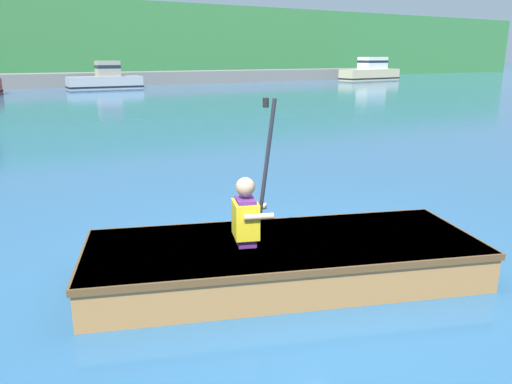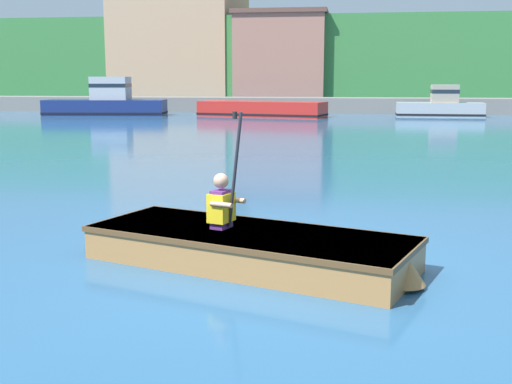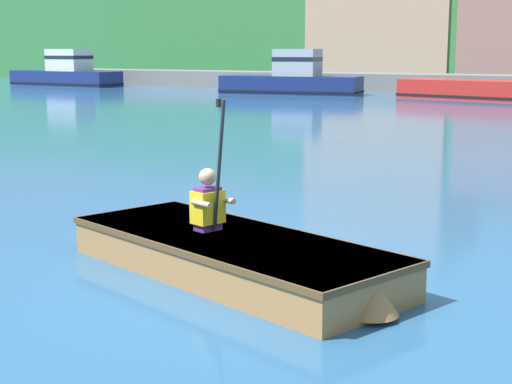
# 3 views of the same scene
# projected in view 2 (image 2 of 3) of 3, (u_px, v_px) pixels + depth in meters

# --- Properties ---
(ground_plane) EXTENTS (300.00, 300.00, 0.00)m
(ground_plane) POSITION_uv_depth(u_px,v_px,m) (273.00, 264.00, 7.08)
(ground_plane) COLOR #28567F
(shoreline_ridge) EXTENTS (120.00, 20.00, 6.38)m
(shoreline_ridge) POSITION_uv_depth(u_px,v_px,m) (343.00, 65.00, 53.34)
(shoreline_ridge) COLOR #387A3D
(shoreline_ridge) RESTS_ON ground
(waterfront_warehouse_left) EXTENTS (9.03, 11.01, 11.05)m
(waterfront_warehouse_left) POSITION_uv_depth(u_px,v_px,m) (183.00, 33.00, 50.09)
(waterfront_warehouse_left) COLOR tan
(waterfront_warehouse_left) RESTS_ON ground
(waterfront_office_block_center) EXTENTS (6.59, 10.64, 6.74)m
(waterfront_office_block_center) POSITION_uv_depth(u_px,v_px,m) (285.00, 61.00, 48.64)
(waterfront_office_block_center) COLOR #9E6B5B
(waterfront_office_block_center) RESTS_ON ground
(marina_dock) EXTENTS (63.55, 2.40, 0.90)m
(marina_dock) POSITION_uv_depth(u_px,v_px,m) (338.00, 105.00, 38.88)
(marina_dock) COLOR slate
(marina_dock) RESTS_ON ground
(moored_boat_dock_west_end) EXTENTS (6.90, 2.93, 2.14)m
(moored_boat_dock_west_end) POSITION_uv_depth(u_px,v_px,m) (107.00, 103.00, 35.89)
(moored_boat_dock_west_end) COLOR navy
(moored_boat_dock_west_end) RESTS_ON ground
(moored_boat_dock_center_far) EXTENTS (4.64, 1.52, 1.72)m
(moored_boat_dock_center_far) POSITION_uv_depth(u_px,v_px,m) (441.00, 106.00, 34.52)
(moored_boat_dock_center_far) COLOR #9EA3A8
(moored_boat_dock_center_far) RESTS_ON ground
(moored_boat_dock_east_inner) EXTENTS (7.22, 3.59, 0.82)m
(moored_boat_dock_east_inner) POSITION_uv_depth(u_px,v_px,m) (262.00, 110.00, 34.81)
(moored_boat_dock_east_inner) COLOR red
(moored_boat_dock_east_inner) RESTS_ON ground
(rowboat_foreground) EXTENTS (3.83, 2.46, 0.37)m
(rowboat_foreground) POSITION_uv_depth(u_px,v_px,m) (254.00, 246.00, 7.01)
(rowboat_foreground) COLOR #A3703D
(rowboat_foreground) RESTS_ON ground
(person_paddler) EXTENTS (0.41, 0.42, 1.30)m
(person_paddler) POSITION_uv_depth(u_px,v_px,m) (222.00, 203.00, 7.12)
(person_paddler) COLOR #592672
(person_paddler) RESTS_ON rowboat_foreground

